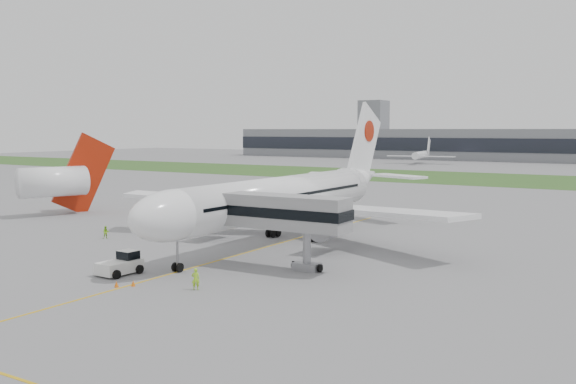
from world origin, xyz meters
The scene contains 14 objects.
ground centered at (0.00, 0.00, 0.00)m, with size 600.00×600.00×0.00m, color slate.
apron_markings centered at (0.00, -5.00, 0.00)m, with size 70.00×70.00×0.04m, color gold, non-canonical shape.
grass_strip centered at (0.00, 120.00, 0.01)m, with size 600.00×50.00×0.02m, color #2D5720.
terminal_building centered at (0.00, 229.87, 7.00)m, with size 320.00×22.30×14.00m.
control_tower centered at (-90.00, 232.00, 0.00)m, with size 12.00×12.00×56.00m, color gray, non-canonical shape.
airliner centered at (0.00, 4.87, 5.66)m, with size 48.13×53.95×17.88m.
pushback_tug centered at (-3.98, -18.43, 0.98)m, with size 3.05×4.32×2.14m.
jet_bridge centered at (6.07, -8.64, 5.59)m, with size 16.33×4.93×7.56m.
safety_cone_left centered at (-0.50, -22.41, 0.27)m, with size 0.40×0.40×0.54m, color #E2600B.
safety_cone_right centered at (0.50, -21.39, 0.26)m, with size 0.38×0.38×0.53m, color #E2600B.
ground_crew_near centered at (6.00, -19.48, 0.95)m, with size 0.69×0.46×1.90m, color #A5EC27.
ground_crew_far centered at (-20.54, -5.20, 0.79)m, with size 0.77×0.60×1.58m, color #90D824.
neighbor_aircraft centered at (-44.30, 6.59, 5.55)m, with size 8.03×17.30×14.00m.
distant_aircraft_left centered at (-48.87, 186.62, 0.00)m, with size 27.04×23.86×10.34m, color white, non-canonical shape.
Camera 1 is at (41.12, -61.31, 13.74)m, focal length 40.00 mm.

